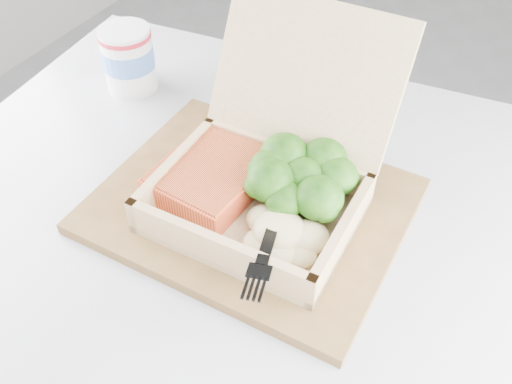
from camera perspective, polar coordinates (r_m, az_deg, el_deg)
The scene contains 9 objects.
cafe_table at distance 0.80m, azimuth -4.56°, elevation -10.84°, with size 0.78×0.78×0.70m.
serving_tray at distance 0.65m, azimuth -0.50°, elevation -1.36°, with size 0.34×0.27×0.01m, color brown.
takeout_container at distance 0.62m, azimuth 1.62°, elevation 2.93°, with size 0.22×0.25×0.19m.
salmon_fillet at distance 0.64m, azimuth -4.11°, elevation 1.91°, with size 0.11×0.14×0.03m, color orange.
broccoli_pile at distance 0.62m, azimuth 4.65°, elevation 0.86°, with size 0.13×0.13×0.05m, color #377419, non-canonical shape.
mashed_potatoes at distance 0.58m, azimuth 2.33°, elevation -3.88°, with size 0.09×0.08×0.03m, color #CFC286.
plastic_fork at distance 0.58m, azimuth 2.06°, elevation -2.18°, with size 0.06×0.16×0.02m.
paper_cup at distance 0.84m, azimuth -12.66°, elevation 13.01°, with size 0.07×0.07×0.09m.
receipt at distance 0.78m, azimuth 2.89°, elevation 6.88°, with size 0.07×0.12×0.00m, color silver.
Camera 1 is at (-0.31, -0.88, 1.17)m, focal length 40.00 mm.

